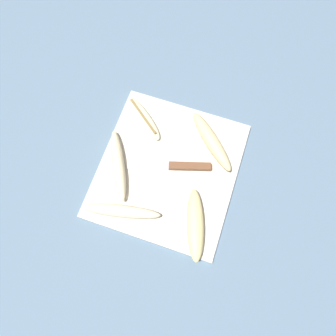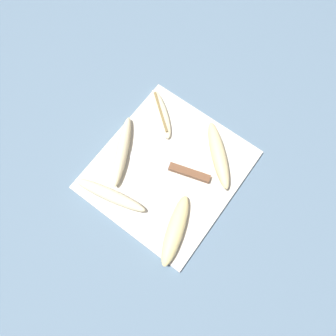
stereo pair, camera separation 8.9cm
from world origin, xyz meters
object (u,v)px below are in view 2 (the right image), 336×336
at_px(banana_golden_short, 175,230).
at_px(banana_mellow_near, 219,155).
at_px(banana_cream_curved, 122,151).
at_px(knife, 183,171).
at_px(banana_pale_long, 161,113).
at_px(banana_bright_far, 110,195).

xyz_separation_m(banana_golden_short, banana_mellow_near, (0.23, 0.02, 0.00)).
height_order(banana_golden_short, banana_cream_curved, same).
bearing_deg(knife, banana_golden_short, -168.51).
relative_size(banana_cream_curved, banana_pale_long, 1.29).
distance_m(banana_bright_far, banana_golden_short, 0.19).
bearing_deg(banana_cream_curved, banana_golden_short, -109.68).
relative_size(knife, banana_cream_curved, 1.15).
xyz_separation_m(banana_golden_short, banana_pale_long, (0.24, 0.23, -0.01)).
distance_m(knife, banana_mellow_near, 0.11).
height_order(knife, banana_pale_long, banana_pale_long).
height_order(banana_mellow_near, banana_cream_curved, banana_mellow_near).
distance_m(banana_bright_far, banana_pale_long, 0.28).
height_order(knife, banana_cream_curved, banana_cream_curved).
height_order(knife, banana_mellow_near, banana_mellow_near).
xyz_separation_m(banana_bright_far, banana_cream_curved, (0.12, 0.05, -0.00)).
relative_size(knife, banana_pale_long, 1.48).
distance_m(banana_golden_short, banana_mellow_near, 0.24).
bearing_deg(banana_bright_far, banana_mellow_near, -32.42).
bearing_deg(knife, banana_bright_far, 129.30).
bearing_deg(banana_cream_curved, banana_bright_far, -155.49).
relative_size(banana_bright_far, banana_golden_short, 1.09).
bearing_deg(banana_bright_far, banana_cream_curved, 24.51).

